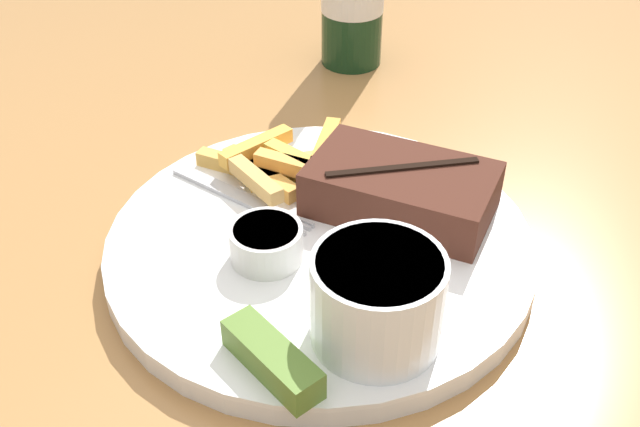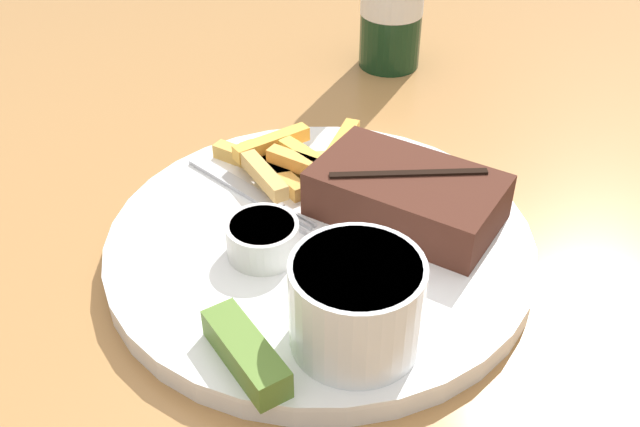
{
  "view_description": "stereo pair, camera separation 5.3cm",
  "coord_description": "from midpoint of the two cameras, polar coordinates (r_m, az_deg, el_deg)",
  "views": [
    {
      "loc": [
        0.15,
        -0.39,
        1.08
      ],
      "look_at": [
        0.0,
        0.0,
        0.76
      ],
      "focal_mm": 42.0,
      "sensor_mm": 36.0,
      "label": 1
    },
    {
      "loc": [
        0.2,
        -0.37,
        1.08
      ],
      "look_at": [
        0.0,
        0.0,
        0.76
      ],
      "focal_mm": 42.0,
      "sensor_mm": 36.0,
      "label": 2
    }
  ],
  "objects": [
    {
      "name": "dining_table",
      "position": [
        0.59,
        2.58,
        -7.52
      ],
      "size": [
        1.41,
        1.51,
        0.72
      ],
      "color": "#A87542",
      "rests_on": "ground_plane"
    },
    {
      "name": "dinner_plate",
      "position": [
        0.55,
        2.77,
        -2.53
      ],
      "size": [
        0.31,
        0.31,
        0.02
      ],
      "color": "white",
      "rests_on": "dining_table"
    },
    {
      "name": "steak_portion",
      "position": [
        0.56,
        9.35,
        1.29
      ],
      "size": [
        0.14,
        0.09,
        0.04
      ],
      "color": "#472319",
      "rests_on": "dinner_plate"
    },
    {
      "name": "fries_pile",
      "position": [
        0.6,
        0.38,
        3.88
      ],
      "size": [
        0.14,
        0.12,
        0.02
      ],
      "color": "gold",
      "rests_on": "dinner_plate"
    },
    {
      "name": "coleslaw_cup",
      "position": [
        0.44,
        6.23,
        -6.7
      ],
      "size": [
        0.08,
        0.08,
        0.06
      ],
      "color": "white",
      "rests_on": "dinner_plate"
    },
    {
      "name": "dipping_sauce_cup",
      "position": [
        0.52,
        -1.48,
        -1.93
      ],
      "size": [
        0.05,
        0.05,
        0.03
      ],
      "color": "silver",
      "rests_on": "dinner_plate"
    },
    {
      "name": "pickle_spear",
      "position": [
        0.44,
        -2.25,
        -10.73
      ],
      "size": [
        0.07,
        0.05,
        0.02
      ],
      "color": "#567A2D",
      "rests_on": "dinner_plate"
    },
    {
      "name": "fork_utensil",
      "position": [
        0.58,
        -3.25,
        1.81
      ],
      "size": [
        0.13,
        0.05,
        0.0
      ],
      "rotation": [
        0.0,
        0.0,
        6.02
      ],
      "color": "#B7B7BC",
      "rests_on": "dinner_plate"
    }
  ]
}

